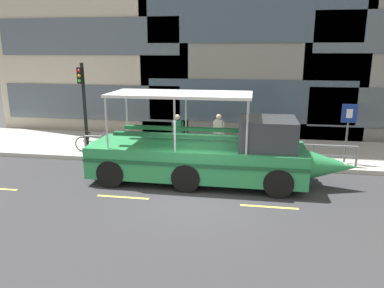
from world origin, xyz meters
TOP-DOWN VIEW (x-y plane):
  - ground_plane at (0.00, 0.00)m, footprint 120.00×120.00m
  - sidewalk at (0.00, 5.60)m, footprint 32.00×4.80m
  - curb_edge at (0.00, 3.11)m, footprint 32.00×0.18m
  - lane_centreline at (-0.00, -0.74)m, footprint 25.80×0.12m
  - curb_guardrail at (0.15, 3.45)m, footprint 11.72×0.09m
  - traffic_light_pole at (-5.88, 4.03)m, footprint 0.24×0.46m
  - parking_sign at (5.63, 3.93)m, footprint 0.60×0.12m
  - leaned_bicycle at (-5.48, 3.82)m, footprint 1.74×0.46m
  - duck_tour_boat at (0.35, 1.21)m, footprint 9.73×2.49m
  - pedestrian_near_bow at (2.67, 4.71)m, footprint 0.27×0.43m
  - pedestrian_mid_left at (0.26, 4.74)m, footprint 0.50×0.27m
  - pedestrian_mid_right at (-1.58, 4.35)m, footprint 0.51×0.25m

SIDE VIEW (x-z plane):
  - ground_plane at x=0.00m, z-range 0.00..0.00m
  - lane_centreline at x=0.00m, z-range 0.00..0.01m
  - sidewalk at x=0.00m, z-range 0.00..0.18m
  - curb_edge at x=0.00m, z-range 0.00..0.18m
  - leaned_bicycle at x=-5.48m, z-range 0.08..1.04m
  - curb_guardrail at x=0.15m, z-range 0.32..1.20m
  - duck_tour_boat at x=0.35m, z-range -0.58..2.72m
  - pedestrian_near_bow at x=2.67m, z-range 0.34..1.91m
  - pedestrian_mid_left at x=0.26m, z-range 0.36..2.15m
  - pedestrian_mid_right at x=-1.58m, z-range 0.36..2.15m
  - parking_sign at x=5.63m, z-range 0.63..3.11m
  - traffic_light_pole at x=-5.88m, z-range 0.61..4.65m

